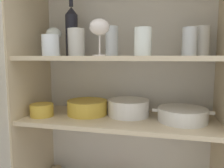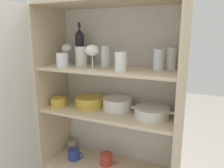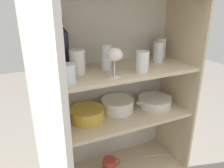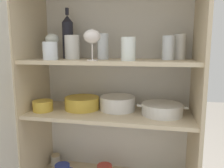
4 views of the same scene
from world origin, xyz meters
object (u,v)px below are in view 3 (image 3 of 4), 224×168
Objects in this scene: mixing_bowl_large at (87,113)px; coffee_mug_primary at (110,165)px; wine_bottle at (63,49)px; plate_stack_white at (117,105)px; serving_bowl_small at (55,130)px; casserole_dish at (155,102)px.

mixing_bowl_large is 1.57× the size of coffee_mug_primary.
mixing_bowl_large is at bearing -28.57° from wine_bottle.
wine_bottle reaches higher than mixing_bowl_large.
wine_bottle is 1.45× the size of plate_stack_white.
serving_bowl_small is at bearing -127.29° from wine_bottle.
wine_bottle reaches higher than coffee_mug_primary.
serving_bowl_small is 0.88× the size of coffee_mug_primary.
wine_bottle is at bearing 165.33° from coffee_mug_primary.
wine_bottle is at bearing 172.44° from casserole_dish.
wine_bottle is 0.70m from casserole_dish.
mixing_bowl_large is (-0.21, -0.02, -0.00)m from plate_stack_white.
casserole_dish is (0.47, -0.02, -0.01)m from mixing_bowl_large.
coffee_mug_primary is at bearing 12.69° from serving_bowl_small.
plate_stack_white is 0.75× the size of casserole_dish.
plate_stack_white is at bearing 6.61° from mixing_bowl_large.
coffee_mug_primary is (0.24, -0.06, -0.82)m from wine_bottle.
mixing_bowl_large is 0.75× the size of casserole_dish.
serving_bowl_small and casserole_dish have the same top height.
coffee_mug_primary is (-0.33, 0.01, -0.42)m from casserole_dish.
plate_stack_white is at bearing 14.82° from serving_bowl_small.
wine_bottle reaches higher than serving_bowl_small.
casserole_dish is at bearing 5.60° from serving_bowl_small.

